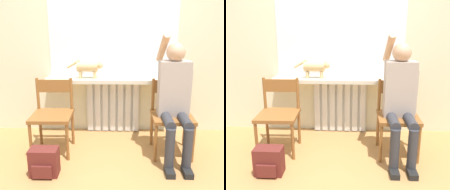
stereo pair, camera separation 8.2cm
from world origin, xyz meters
TOP-DOWN VIEW (x-y plane):
  - ground_plane at (0.00, 0.00)m, footprint 12.00×12.00m
  - wall_with_window at (0.00, 1.23)m, footprint 7.00×0.06m
  - radiator at (-0.00, 1.15)m, footprint 0.74×0.08m
  - windowsill at (0.00, 1.05)m, footprint 1.79×0.29m
  - window_glass at (0.00, 1.20)m, footprint 1.71×0.01m
  - chair_left at (-0.70, 0.54)m, footprint 0.47×0.47m
  - chair_right at (0.70, 0.54)m, footprint 0.46×0.46m
  - person at (0.70, 0.44)m, footprint 0.36×0.97m
  - cat at (-0.32, 1.05)m, footprint 0.48×0.13m
  - backpack at (-0.67, -0.01)m, footprint 0.28×0.20m

SIDE VIEW (x-z plane):
  - ground_plane at x=0.00m, z-range 0.00..0.00m
  - backpack at x=-0.67m, z-range 0.00..0.29m
  - radiator at x=0.00m, z-range 0.00..0.74m
  - chair_left at x=-0.70m, z-range 0.04..0.90m
  - chair_right at x=0.70m, z-range 0.04..0.90m
  - person at x=0.70m, z-range 0.02..1.44m
  - windowsill at x=0.00m, z-range 0.74..0.79m
  - cat at x=-0.32m, z-range 0.81..1.06m
  - window_glass at x=0.00m, z-range 0.79..1.81m
  - wall_with_window at x=0.00m, z-range 0.00..2.70m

